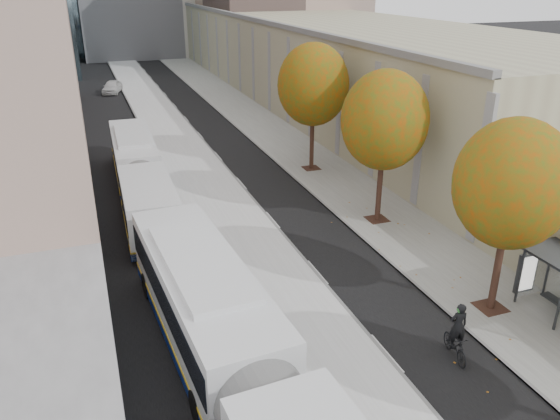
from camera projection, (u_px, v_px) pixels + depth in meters
name	position (u px, v px, depth m)	size (l,w,h in m)	color
bus_platform	(190.00, 163.00, 38.11)	(4.25, 150.00, 0.15)	#BEBEBE
sidewalk	(297.00, 151.00, 40.65)	(4.75, 150.00, 0.08)	gray
building_tan	(296.00, 47.00, 67.68)	(18.00, 92.00, 8.00)	gray
tree_c	(512.00, 184.00, 19.44)	(4.20, 4.20, 7.28)	black
tree_d	(385.00, 121.00, 27.12)	(4.40, 4.40, 7.60)	black
tree_e	(313.00, 85.00, 34.80)	(4.60, 4.60, 7.92)	black
bus_near	(245.00, 376.00, 15.35)	(3.99, 19.19, 3.18)	silver
bus_far	(140.00, 174.00, 31.54)	(2.93, 16.87, 2.80)	silver
cyclist	(456.00, 338.00, 18.49)	(0.78, 1.74, 2.15)	black
distant_car	(112.00, 87.00, 60.74)	(1.65, 4.11, 1.40)	silver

